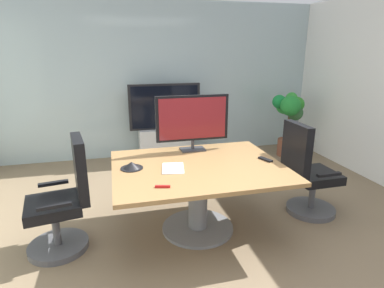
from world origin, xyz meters
TOP-DOWN VIEW (x-y plane):
  - ground_plane at (0.00, 0.00)m, footprint 6.95×6.95m
  - wall_back_glass_partition at (0.00, 2.98)m, footprint 5.88×0.10m
  - conference_table at (0.07, 0.29)m, footprint 1.70×1.35m
  - office_chair_left at (-1.24, 0.29)m, footprint 0.63×0.61m
  - office_chair_right at (1.37, 0.32)m, footprint 0.60×0.57m
  - tv_monitor at (0.14, 0.79)m, footprint 0.84×0.18m
  - wall_display_unit at (0.12, 2.62)m, footprint 1.20×0.36m
  - potted_plant at (2.25, 2.24)m, footprint 0.56×0.65m
  - conference_phone at (-0.59, 0.36)m, footprint 0.22×0.22m
  - remote_control at (0.80, 0.26)m, footprint 0.10×0.18m
  - whiteboard_marker at (-0.37, -0.16)m, footprint 0.13×0.05m
  - paper_notepad at (-0.20, 0.26)m, footprint 0.26×0.33m

SIDE VIEW (x-z plane):
  - ground_plane at x=0.00m, z-range 0.00..0.00m
  - wall_display_unit at x=0.12m, z-range -0.21..1.10m
  - office_chair_left at x=-1.24m, z-range -0.09..1.00m
  - office_chair_right at x=1.37m, z-range -0.09..1.00m
  - conference_table at x=0.07m, z-range 0.18..0.92m
  - paper_notepad at x=-0.20m, z-range 0.73..0.74m
  - remote_control at x=0.80m, z-range 0.73..0.75m
  - whiteboard_marker at x=-0.37m, z-range 0.73..0.75m
  - potted_plant at x=2.25m, z-range 0.18..1.31m
  - conference_phone at x=-0.59m, z-range 0.73..0.80m
  - tv_monitor at x=0.14m, z-range 0.77..1.41m
  - wall_back_glass_partition at x=0.00m, z-range 0.00..2.64m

